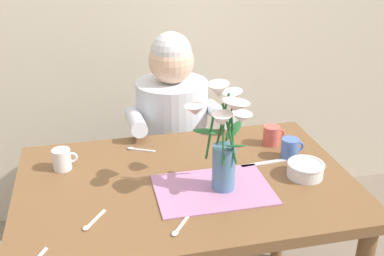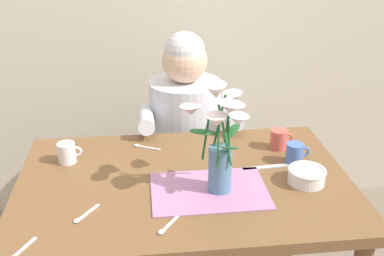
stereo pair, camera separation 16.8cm
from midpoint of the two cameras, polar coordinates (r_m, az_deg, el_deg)
The scene contains 12 objects.
dining_table at distance 1.76m, azimuth -3.49°, elevation -9.05°, with size 1.20×0.80×0.74m.
seated_person at distance 2.34m, azimuth -4.37°, elevation -2.33°, with size 0.45×0.47×1.14m.
striped_placemat at distance 1.65m, azimuth -0.36°, elevation -7.49°, with size 0.40×0.28×0.01m, color #B275A3.
flower_vase at distance 1.56m, azimuth 0.90°, elevation -0.90°, with size 0.25×0.25×0.38m.
ceramic_bowl at distance 1.75m, azimuth 10.87°, elevation -4.95°, with size 0.14×0.14×0.06m.
dinner_knife at distance 1.82m, azimuth 6.13°, elevation -4.29°, with size 0.19×0.02×0.01m, color silver.
tea_cup at distance 1.96m, azimuth 7.20°, elevation -0.93°, with size 0.09×0.07×0.08m.
coffee_cup at distance 1.86m, azimuth 9.26°, elevation -2.48°, with size 0.09×0.07×0.08m.
ceramic_mug at distance 1.85m, azimuth -17.92°, elevation -3.68°, with size 0.09×0.07×0.08m.
spoon_0 at distance 1.54m, azimuth -15.23°, elevation -11.13°, with size 0.08×0.11×0.01m.
spoon_1 at distance 1.47m, azimuth -4.99°, elevation -12.11°, with size 0.08×0.11×0.01m.
spoon_3 at distance 1.94m, azimuth -9.17°, elevation -2.59°, with size 0.11×0.07×0.01m.
Camera 1 is at (-0.30, -1.44, 1.62)m, focal length 44.23 mm.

